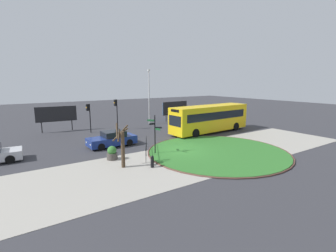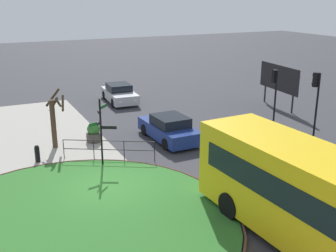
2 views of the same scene
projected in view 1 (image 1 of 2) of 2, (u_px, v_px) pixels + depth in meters
name	position (u px, v px, depth m)	size (l,w,h in m)	color
ground	(181.00, 151.00, 21.30)	(120.00, 120.00, 0.00)	#333338
sidewalk_paving	(197.00, 157.00, 19.54)	(32.00, 7.70, 0.02)	#9E998E
grass_island	(217.00, 152.00, 20.93)	(11.63, 11.63, 0.10)	#2D6B28
grass_kerb_ring	(217.00, 151.00, 20.93)	(11.94, 11.94, 0.11)	brown
signpost_directional	(155.00, 132.00, 20.05)	(1.00, 1.24, 3.28)	black
bollard_foreground	(152.00, 161.00, 17.10)	(0.24, 0.24, 0.87)	black
railing_grass_edge	(146.00, 146.00, 20.36)	(2.22, 3.94, 1.03)	black
bus_yellow	(210.00, 118.00, 28.76)	(10.64, 2.97, 3.17)	yellow
car_far_lane	(112.00, 139.00, 22.80)	(4.45, 2.01, 1.42)	navy
traffic_light_near	(116.00, 108.00, 30.12)	(0.48, 0.32, 3.77)	black
traffic_light_far	(89.00, 112.00, 28.33)	(0.49, 0.26, 3.39)	black
lamppost_tall	(149.00, 95.00, 33.89)	(0.32, 0.32, 7.55)	#B7B7BC
billboard_left	(175.00, 108.00, 37.65)	(4.80, 0.65, 2.91)	black
billboard_right	(56.00, 114.00, 29.14)	(4.54, 0.55, 3.03)	black
planter_near_signpost	(112.00, 153.00, 18.84)	(0.82, 0.82, 1.08)	#47423D
street_tree_bare	(122.00, 145.00, 16.98)	(1.22, 0.96, 3.14)	#423323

